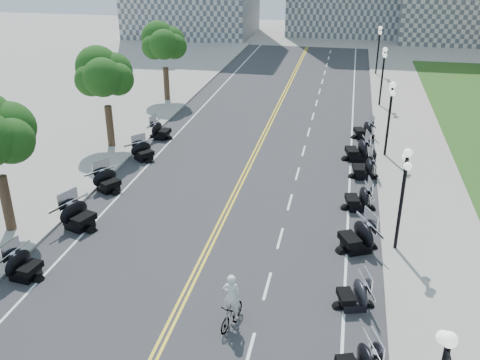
# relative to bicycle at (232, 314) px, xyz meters

# --- Properties ---
(ground) EXTENTS (160.00, 160.00, 0.00)m
(ground) POSITION_rel_bicycle_xyz_m (-2.27, 2.71, -0.52)
(ground) COLOR gray
(road) EXTENTS (16.00, 90.00, 0.01)m
(road) POSITION_rel_bicycle_xyz_m (-2.27, 12.71, -0.52)
(road) COLOR #333335
(road) RESTS_ON ground
(centerline_yellow_a) EXTENTS (0.12, 90.00, 0.00)m
(centerline_yellow_a) POSITION_rel_bicycle_xyz_m (-2.39, 12.71, -0.51)
(centerline_yellow_a) COLOR yellow
(centerline_yellow_a) RESTS_ON road
(centerline_yellow_b) EXTENTS (0.12, 90.00, 0.00)m
(centerline_yellow_b) POSITION_rel_bicycle_xyz_m (-2.15, 12.71, -0.51)
(centerline_yellow_b) COLOR yellow
(centerline_yellow_b) RESTS_ON road
(edge_line_north) EXTENTS (0.12, 90.00, 0.00)m
(edge_line_north) POSITION_rel_bicycle_xyz_m (4.13, 12.71, -0.51)
(edge_line_north) COLOR white
(edge_line_north) RESTS_ON road
(edge_line_south) EXTENTS (0.12, 90.00, 0.00)m
(edge_line_south) POSITION_rel_bicycle_xyz_m (-8.67, 12.71, -0.51)
(edge_line_south) COLOR white
(edge_line_south) RESTS_ON road
(lane_dash_5) EXTENTS (0.12, 2.00, 0.00)m
(lane_dash_5) POSITION_rel_bicycle_xyz_m (0.93, -1.29, -0.51)
(lane_dash_5) COLOR white
(lane_dash_5) RESTS_ON road
(lane_dash_6) EXTENTS (0.12, 2.00, 0.00)m
(lane_dash_6) POSITION_rel_bicycle_xyz_m (0.93, 2.71, -0.51)
(lane_dash_6) COLOR white
(lane_dash_6) RESTS_ON road
(lane_dash_7) EXTENTS (0.12, 2.00, 0.00)m
(lane_dash_7) POSITION_rel_bicycle_xyz_m (0.93, 6.71, -0.51)
(lane_dash_7) COLOR white
(lane_dash_7) RESTS_ON road
(lane_dash_8) EXTENTS (0.12, 2.00, 0.00)m
(lane_dash_8) POSITION_rel_bicycle_xyz_m (0.93, 10.71, -0.51)
(lane_dash_8) COLOR white
(lane_dash_8) RESTS_ON road
(lane_dash_9) EXTENTS (0.12, 2.00, 0.00)m
(lane_dash_9) POSITION_rel_bicycle_xyz_m (0.93, 14.71, -0.51)
(lane_dash_9) COLOR white
(lane_dash_9) RESTS_ON road
(lane_dash_10) EXTENTS (0.12, 2.00, 0.00)m
(lane_dash_10) POSITION_rel_bicycle_xyz_m (0.93, 18.71, -0.51)
(lane_dash_10) COLOR white
(lane_dash_10) RESTS_ON road
(lane_dash_11) EXTENTS (0.12, 2.00, 0.00)m
(lane_dash_11) POSITION_rel_bicycle_xyz_m (0.93, 22.71, -0.51)
(lane_dash_11) COLOR white
(lane_dash_11) RESTS_ON road
(lane_dash_12) EXTENTS (0.12, 2.00, 0.00)m
(lane_dash_12) POSITION_rel_bicycle_xyz_m (0.93, 26.71, -0.51)
(lane_dash_12) COLOR white
(lane_dash_12) RESTS_ON road
(lane_dash_13) EXTENTS (0.12, 2.00, 0.00)m
(lane_dash_13) POSITION_rel_bicycle_xyz_m (0.93, 30.71, -0.51)
(lane_dash_13) COLOR white
(lane_dash_13) RESTS_ON road
(lane_dash_14) EXTENTS (0.12, 2.00, 0.00)m
(lane_dash_14) POSITION_rel_bicycle_xyz_m (0.93, 34.71, -0.51)
(lane_dash_14) COLOR white
(lane_dash_14) RESTS_ON road
(lane_dash_15) EXTENTS (0.12, 2.00, 0.00)m
(lane_dash_15) POSITION_rel_bicycle_xyz_m (0.93, 38.71, -0.51)
(lane_dash_15) COLOR white
(lane_dash_15) RESTS_ON road
(lane_dash_16) EXTENTS (0.12, 2.00, 0.00)m
(lane_dash_16) POSITION_rel_bicycle_xyz_m (0.93, 42.71, -0.51)
(lane_dash_16) COLOR white
(lane_dash_16) RESTS_ON road
(lane_dash_17) EXTENTS (0.12, 2.00, 0.00)m
(lane_dash_17) POSITION_rel_bicycle_xyz_m (0.93, 46.71, -0.51)
(lane_dash_17) COLOR white
(lane_dash_17) RESTS_ON road
(lane_dash_18) EXTENTS (0.12, 2.00, 0.00)m
(lane_dash_18) POSITION_rel_bicycle_xyz_m (0.93, 50.71, -0.51)
(lane_dash_18) COLOR white
(lane_dash_18) RESTS_ON road
(lane_dash_19) EXTENTS (0.12, 2.00, 0.00)m
(lane_dash_19) POSITION_rel_bicycle_xyz_m (0.93, 54.71, -0.51)
(lane_dash_19) COLOR white
(lane_dash_19) RESTS_ON road
(sidewalk_north) EXTENTS (5.00, 90.00, 0.15)m
(sidewalk_north) POSITION_rel_bicycle_xyz_m (8.23, 12.71, -0.45)
(sidewalk_north) COLOR #9E9991
(sidewalk_north) RESTS_ON ground
(sidewalk_south) EXTENTS (5.00, 90.00, 0.15)m
(sidewalk_south) POSITION_rel_bicycle_xyz_m (-12.77, 12.71, -0.45)
(sidewalk_south) COLOR #9E9991
(sidewalk_south) RESTS_ON ground
(street_lamp_2) EXTENTS (0.50, 1.20, 4.90)m
(street_lamp_2) POSITION_rel_bicycle_xyz_m (6.33, 6.71, 2.08)
(street_lamp_2) COLOR black
(street_lamp_2) RESTS_ON sidewalk_north
(street_lamp_3) EXTENTS (0.50, 1.20, 4.90)m
(street_lamp_3) POSITION_rel_bicycle_xyz_m (6.33, 18.71, 2.08)
(street_lamp_3) COLOR black
(street_lamp_3) RESTS_ON sidewalk_north
(street_lamp_4) EXTENTS (0.50, 1.20, 4.90)m
(street_lamp_4) POSITION_rel_bicycle_xyz_m (6.33, 30.71, 2.08)
(street_lamp_4) COLOR black
(street_lamp_4) RESTS_ON sidewalk_north
(street_lamp_5) EXTENTS (0.50, 1.20, 4.90)m
(street_lamp_5) POSITION_rel_bicycle_xyz_m (6.33, 42.71, 2.08)
(street_lamp_5) COLOR black
(street_lamp_5) RESTS_ON sidewalk_north
(tree_3) EXTENTS (4.80, 4.80, 9.20)m
(tree_3) POSITION_rel_bicycle_xyz_m (-12.27, 16.71, 4.23)
(tree_3) COLOR #235619
(tree_3) RESTS_ON sidewalk_south
(tree_4) EXTENTS (4.80, 4.80, 9.20)m
(tree_4) POSITION_rel_bicycle_xyz_m (-12.27, 28.71, 4.23)
(tree_4) COLOR #235619
(tree_4) RESTS_ON sidewalk_south
(motorcycle_n_5) EXTENTS (2.24, 2.24, 1.26)m
(motorcycle_n_5) POSITION_rel_bicycle_xyz_m (4.44, 2.05, 0.11)
(motorcycle_n_5) COLOR black
(motorcycle_n_5) RESTS_ON road
(motorcycle_n_6) EXTENTS (2.98, 2.98, 1.55)m
(motorcycle_n_6) POSITION_rel_bicycle_xyz_m (4.54, 6.40, 0.25)
(motorcycle_n_6) COLOR black
(motorcycle_n_6) RESTS_ON road
(motorcycle_n_7) EXTENTS (2.34, 2.34, 1.41)m
(motorcycle_n_7) POSITION_rel_bicycle_xyz_m (4.59, 10.65, 0.18)
(motorcycle_n_7) COLOR black
(motorcycle_n_7) RESTS_ON road
(motorcycle_n_8) EXTENTS (2.24, 2.24, 1.41)m
(motorcycle_n_8) POSITION_rel_bicycle_xyz_m (4.91, 14.95, 0.18)
(motorcycle_n_8) COLOR black
(motorcycle_n_8) RESTS_ON road
(motorcycle_n_9) EXTENTS (2.68, 2.68, 1.57)m
(motorcycle_n_9) POSITION_rel_bicycle_xyz_m (4.49, 17.80, 0.26)
(motorcycle_n_9) COLOR black
(motorcycle_n_9) RESTS_ON road
(motorcycle_n_10) EXTENTS (2.44, 2.44, 1.38)m
(motorcycle_n_10) POSITION_rel_bicycle_xyz_m (4.93, 22.23, 0.17)
(motorcycle_n_10) COLOR black
(motorcycle_n_10) RESTS_ON road
(motorcycle_s_5) EXTENTS (2.17, 2.17, 1.36)m
(motorcycle_s_5) POSITION_rel_bicycle_xyz_m (-9.35, 1.24, 0.15)
(motorcycle_s_5) COLOR black
(motorcycle_s_5) RESTS_ON road
(motorcycle_s_6) EXTENTS (2.81, 2.81, 1.54)m
(motorcycle_s_6) POSITION_rel_bicycle_xyz_m (-9.11, 5.73, 0.24)
(motorcycle_s_6) COLOR black
(motorcycle_s_6) RESTS_ON road
(motorcycle_s_7) EXTENTS (2.73, 2.73, 1.38)m
(motorcycle_s_7) POSITION_rel_bicycle_xyz_m (-9.53, 10.10, 0.17)
(motorcycle_s_7) COLOR black
(motorcycle_s_7) RESTS_ON road
(motorcycle_s_8) EXTENTS (2.63, 2.63, 1.31)m
(motorcycle_s_8) POSITION_rel_bicycle_xyz_m (-9.26, 14.99, 0.13)
(motorcycle_s_8) COLOR black
(motorcycle_s_8) RESTS_ON road
(motorcycle_s_9) EXTENTS (2.13, 2.13, 1.38)m
(motorcycle_s_9) POSITION_rel_bicycle_xyz_m (-9.50, 19.12, 0.17)
(motorcycle_s_9) COLOR black
(motorcycle_s_9) RESTS_ON road
(bicycle) EXTENTS (0.91, 1.81, 1.05)m
(bicycle) POSITION_rel_bicycle_xyz_m (0.00, 0.00, 0.00)
(bicycle) COLOR #A51414
(bicycle) RESTS_ON road
(cyclist_rider) EXTENTS (0.69, 0.45, 1.90)m
(cyclist_rider) POSITION_rel_bicycle_xyz_m (0.00, 0.00, 1.47)
(cyclist_rider) COLOR white
(cyclist_rider) RESTS_ON bicycle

